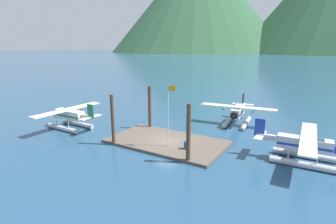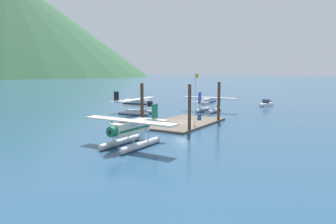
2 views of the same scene
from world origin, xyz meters
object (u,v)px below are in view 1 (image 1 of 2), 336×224
at_px(fuel_drum, 187,145).
at_px(seaplane_silver_stbd_fwd, 304,147).
at_px(seaplane_white_bow_right, 238,114).
at_px(flagpole, 169,109).
at_px(seaplane_cream_port_aft, 70,117).

bearing_deg(fuel_drum, seaplane_silver_stbd_fwd, 17.21).
height_order(fuel_drum, seaplane_white_bow_right, seaplane_white_bow_right).
xyz_separation_m(fuel_drum, seaplane_silver_stbd_fwd, (10.88, 3.37, 0.84)).
xyz_separation_m(flagpole, fuel_drum, (1.98, 0.33, -3.80)).
bearing_deg(fuel_drum, seaplane_cream_port_aft, -176.89).
relative_size(flagpole, fuel_drum, 7.85).
distance_m(seaplane_silver_stbd_fwd, seaplane_cream_port_aft, 28.63).
bearing_deg(flagpole, fuel_drum, 9.48).
distance_m(flagpole, seaplane_silver_stbd_fwd, 13.70).
height_order(flagpole, fuel_drum, flagpole).
distance_m(fuel_drum, seaplane_white_bow_right, 12.92).
bearing_deg(seaplane_white_bow_right, flagpole, -105.10).
bearing_deg(seaplane_silver_stbd_fwd, seaplane_cream_port_aft, -171.33).
xyz_separation_m(seaplane_silver_stbd_fwd, seaplane_cream_port_aft, (-28.30, -4.32, 0.00)).
relative_size(flagpole, seaplane_silver_stbd_fwd, 0.66).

